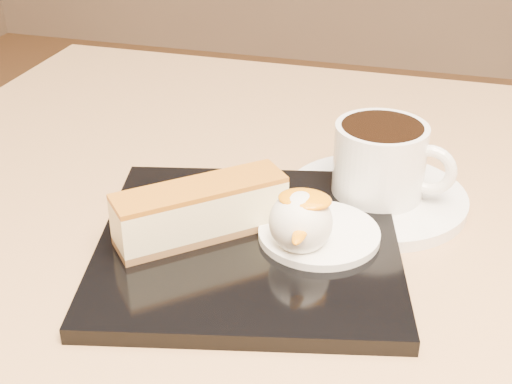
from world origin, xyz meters
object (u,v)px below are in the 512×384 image
(ice_cream_scoop, at_px, (301,222))
(coffee_cup, at_px, (382,159))
(saucer, at_px, (376,198))
(cheesecake, at_px, (201,210))
(dessert_plate, at_px, (249,244))

(ice_cream_scoop, bearing_deg, coffee_cup, 66.88)
(saucer, bearing_deg, cheesecake, -138.71)
(ice_cream_scoop, relative_size, saucer, 0.30)
(cheesecake, height_order, saucer, cheesecake)
(dessert_plate, bearing_deg, coffee_cup, 49.30)
(dessert_plate, relative_size, ice_cream_scoop, 4.84)
(cheesecake, bearing_deg, ice_cream_scoop, -41.99)
(dessert_plate, xyz_separation_m, coffee_cup, (0.08, 0.10, 0.04))
(saucer, bearing_deg, ice_cream_scoop, -112.17)
(saucer, bearing_deg, coffee_cup, -8.53)
(ice_cream_scoop, height_order, saucer, ice_cream_scoop)
(cheesecake, height_order, coffee_cup, coffee_cup)
(dessert_plate, bearing_deg, ice_cream_scoop, -7.13)
(dessert_plate, height_order, ice_cream_scoop, ice_cream_scoop)
(dessert_plate, relative_size, cheesecake, 1.86)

